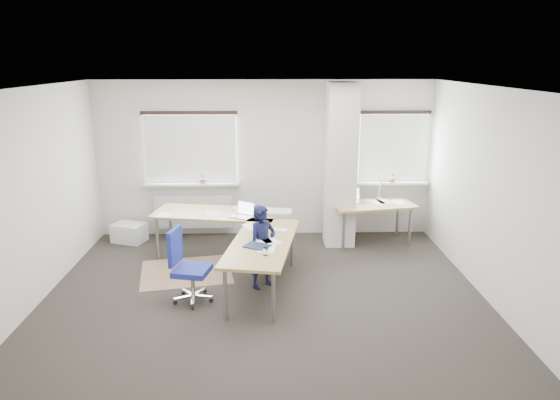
{
  "coord_description": "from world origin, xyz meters",
  "views": [
    {
      "loc": [
        0.05,
        -6.32,
        3.13
      ],
      "look_at": [
        0.24,
        0.9,
        1.09
      ],
      "focal_mm": 32.0,
      "sensor_mm": 36.0,
      "label": 1
    }
  ],
  "objects_px": {
    "desk_main": "(240,228)",
    "desk_side": "(372,206)",
    "task_chair": "(190,281)",
    "person": "(263,247)"
  },
  "relations": [
    {
      "from": "task_chair",
      "to": "person",
      "type": "distance_m",
      "value": 1.1
    },
    {
      "from": "desk_main",
      "to": "desk_side",
      "type": "xyz_separation_m",
      "value": [
        2.23,
        1.13,
        -0.01
      ]
    },
    {
      "from": "task_chair",
      "to": "desk_side",
      "type": "bearing_deg",
      "value": 48.78
    },
    {
      "from": "desk_main",
      "to": "desk_side",
      "type": "height_order",
      "value": "desk_side"
    },
    {
      "from": "task_chair",
      "to": "person",
      "type": "relative_size",
      "value": 0.84
    },
    {
      "from": "desk_main",
      "to": "person",
      "type": "bearing_deg",
      "value": -49.53
    },
    {
      "from": "desk_side",
      "to": "person",
      "type": "relative_size",
      "value": 1.25
    },
    {
      "from": "desk_main",
      "to": "desk_side",
      "type": "bearing_deg",
      "value": 36.83
    },
    {
      "from": "desk_main",
      "to": "person",
      "type": "relative_size",
      "value": 2.48
    },
    {
      "from": "desk_side",
      "to": "desk_main",
      "type": "bearing_deg",
      "value": -163.17
    }
  ]
}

